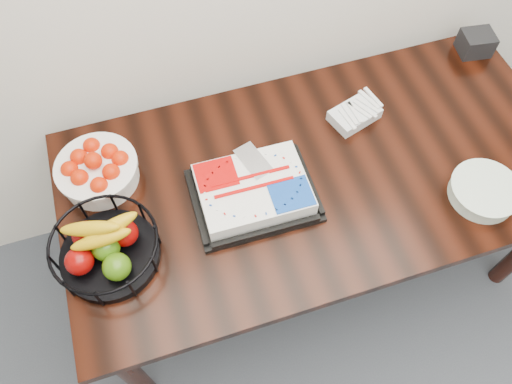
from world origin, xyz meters
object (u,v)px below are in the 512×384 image
object	(u,v)px
plate_stack	(484,191)
napkin_box	(476,43)
cake_tray	(253,191)
fruit_basket	(106,247)
tangerine_bowl	(96,167)
table	(318,183)

from	to	relation	value
plate_stack	napkin_box	world-z (taller)	napkin_box
cake_tray	fruit_basket	size ratio (longest dim) A/B	1.26
tangerine_bowl	table	bearing A→B (deg)	-15.06
table	plate_stack	bearing A→B (deg)	-29.05
tangerine_bowl	plate_stack	distance (m)	1.29
cake_tray	fruit_basket	xyz separation A→B (m)	(-0.49, -0.07, 0.03)
table	plate_stack	distance (m)	0.55
plate_stack	napkin_box	bearing A→B (deg)	61.93
cake_tray	napkin_box	xyz separation A→B (m)	(1.06, 0.38, 0.01)
fruit_basket	napkin_box	bearing A→B (deg)	16.33
table	fruit_basket	world-z (taller)	fruit_basket
tangerine_bowl	fruit_basket	size ratio (longest dim) A/B	0.84
fruit_basket	plate_stack	size ratio (longest dim) A/B	1.43
napkin_box	cake_tray	bearing A→B (deg)	-160.18
plate_stack	napkin_box	xyz separation A→B (m)	(0.33, 0.61, 0.02)
napkin_box	table	bearing A→B (deg)	-156.37
cake_tray	plate_stack	bearing A→B (deg)	-17.59
table	plate_stack	xyz separation A→B (m)	(0.47, -0.26, 0.11)
table	cake_tray	world-z (taller)	cake_tray
tangerine_bowl	napkin_box	world-z (taller)	tangerine_bowl
table	plate_stack	world-z (taller)	plate_stack
napkin_box	tangerine_bowl	bearing A→B (deg)	-174.30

